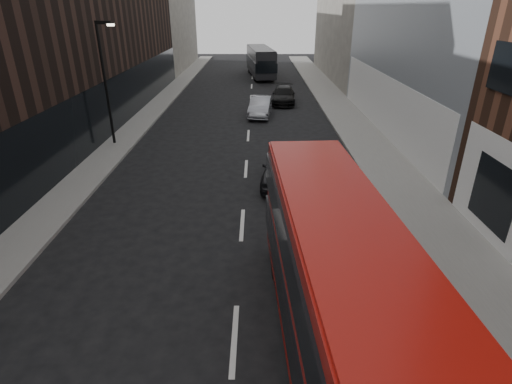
{
  "coord_description": "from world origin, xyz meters",
  "views": [
    {
      "loc": [
        0.58,
        -5.8,
        7.88
      ],
      "look_at": [
        0.55,
        5.72,
        2.5
      ],
      "focal_mm": 28.0,
      "sensor_mm": 36.0,
      "label": 1
    }
  ],
  "objects_px": {
    "red_bus": "(335,280)",
    "car_b": "(260,106)",
    "street_lamp": "(106,76)",
    "car_a": "(283,167)",
    "grey_bus": "(261,61)",
    "car_c": "(284,95)"
  },
  "relations": [
    {
      "from": "red_bus",
      "to": "car_c",
      "type": "distance_m",
      "value": 28.26
    },
    {
      "from": "street_lamp",
      "to": "car_a",
      "type": "bearing_deg",
      "value": -29.64
    },
    {
      "from": "car_b",
      "to": "car_c",
      "type": "bearing_deg",
      "value": 70.85
    },
    {
      "from": "street_lamp",
      "to": "car_a",
      "type": "distance_m",
      "value": 12.06
    },
    {
      "from": "car_a",
      "to": "car_c",
      "type": "xyz_separation_m",
      "value": [
        1.09,
        17.51,
        -0.08
      ]
    },
    {
      "from": "car_b",
      "to": "grey_bus",
      "type": "bearing_deg",
      "value": 95.44
    },
    {
      "from": "street_lamp",
      "to": "red_bus",
      "type": "relative_size",
      "value": 0.7
    },
    {
      "from": "car_c",
      "to": "car_b",
      "type": "bearing_deg",
      "value": -111.45
    },
    {
      "from": "grey_bus",
      "to": "car_a",
      "type": "relative_size",
      "value": 2.3
    },
    {
      "from": "grey_bus",
      "to": "car_b",
      "type": "relative_size",
      "value": 2.38
    },
    {
      "from": "street_lamp",
      "to": "red_bus",
      "type": "distance_m",
      "value": 19.64
    },
    {
      "from": "red_bus",
      "to": "car_b",
      "type": "xyz_separation_m",
      "value": [
        -1.51,
        23.75,
        -1.49
      ]
    },
    {
      "from": "red_bus",
      "to": "car_b",
      "type": "relative_size",
      "value": 2.26
    },
    {
      "from": "car_a",
      "to": "car_c",
      "type": "height_order",
      "value": "car_a"
    },
    {
      "from": "street_lamp",
      "to": "grey_bus",
      "type": "height_order",
      "value": "street_lamp"
    },
    {
      "from": "red_bus",
      "to": "grey_bus",
      "type": "bearing_deg",
      "value": 88.44
    },
    {
      "from": "car_b",
      "to": "car_c",
      "type": "xyz_separation_m",
      "value": [
        2.08,
        4.46,
        -0.03
      ]
    },
    {
      "from": "car_a",
      "to": "car_b",
      "type": "bearing_deg",
      "value": 101.83
    },
    {
      "from": "street_lamp",
      "to": "car_c",
      "type": "distance_m",
      "value": 16.59
    },
    {
      "from": "car_a",
      "to": "car_c",
      "type": "bearing_deg",
      "value": 93.92
    },
    {
      "from": "grey_bus",
      "to": "car_b",
      "type": "height_order",
      "value": "grey_bus"
    },
    {
      "from": "grey_bus",
      "to": "car_a",
      "type": "xyz_separation_m",
      "value": [
        0.84,
        -32.38,
        -1.02
      ]
    }
  ]
}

